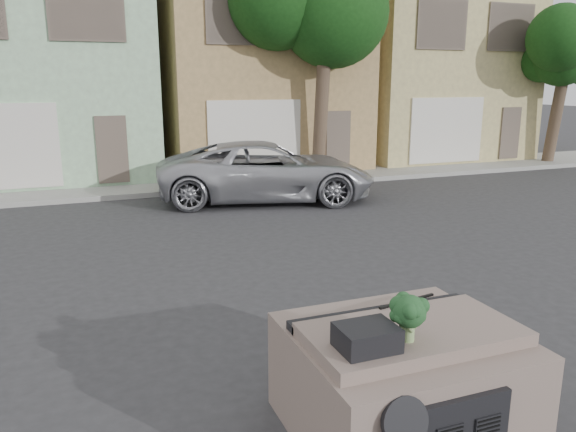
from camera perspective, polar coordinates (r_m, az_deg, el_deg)
ground_plane at (r=8.21m, az=-0.21°, el=-9.76°), size 120.00×120.00×0.00m
sidewalk at (r=18.03m, az=-12.29°, el=3.12°), size 40.00×3.00×0.15m
townhouse_mint at (r=21.56m, az=-24.09°, el=13.84°), size 7.20×8.20×7.55m
townhouse_tan at (r=22.56m, az=-4.08°, el=14.88°), size 7.20×8.20×7.55m
townhouse_beige at (r=25.80m, az=12.57°, el=14.44°), size 7.20×8.20×7.55m
silver_pickup at (r=15.70m, az=-2.14°, el=1.62°), size 6.39×4.10×1.64m
tree_near at (r=18.54m, az=3.49°, el=16.65°), size 4.40×4.00×8.50m
tree_far at (r=24.43m, az=25.78°, el=11.68°), size 3.20×3.00×6.00m
car_dashboard at (r=5.55m, az=11.39°, el=-15.72°), size 2.00×1.80×1.12m
instrument_hump at (r=4.72m, az=8.00°, el=-12.12°), size 0.48×0.38×0.20m
wiper_arm at (r=5.74m, az=12.00°, el=-8.45°), size 0.69×0.15×0.02m
broccoli at (r=4.87m, az=12.20°, el=-10.07°), size 0.47×0.47×0.41m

